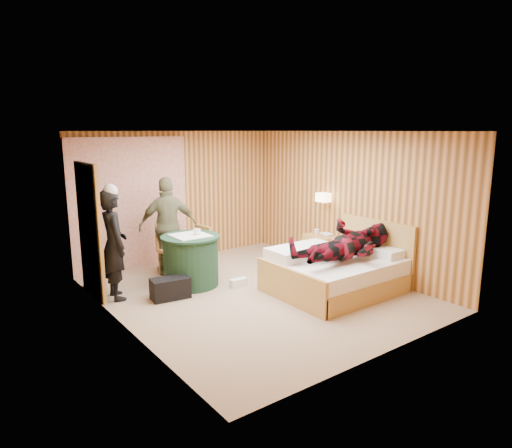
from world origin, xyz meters
TOP-DOWN VIEW (x-y plane):
  - floor at (0.00, 0.00)m, footprint 4.20×5.00m
  - ceiling at (0.00, 0.00)m, footprint 4.20×5.00m
  - wall_back at (0.00, 2.50)m, footprint 4.20×0.02m
  - wall_left at (-2.10, 0.00)m, footprint 0.02×5.00m
  - wall_right at (2.10, 0.00)m, footprint 0.02×5.00m
  - curtain at (-1.00, 2.43)m, footprint 2.20×0.08m
  - doorway at (-2.06, 1.40)m, footprint 0.06×0.90m
  - wall_lamp at (1.92, 0.45)m, footprint 0.26×0.24m
  - bed at (1.13, -0.66)m, footprint 1.97×1.52m
  - nightstand at (1.88, 0.43)m, footprint 0.45×0.61m
  - round_table at (-0.61, 0.91)m, footprint 0.96×0.96m
  - chair_far at (-0.62, 1.66)m, footprint 0.47×0.47m
  - chair_near at (-0.20, 1.35)m, footprint 0.44×0.44m
  - duffel_bag at (-1.16, 0.56)m, footprint 0.61×0.37m
  - sneaker_left at (-0.78, 1.03)m, footprint 0.27×0.12m
  - sneaker_right at (-0.02, 0.40)m, footprint 0.29×0.12m
  - woman_standing at (-1.81, 1.07)m, footprint 0.44×0.64m
  - man_at_table at (-0.61, 1.72)m, footprint 1.09×0.71m
  - man_on_bed at (1.15, -0.89)m, footprint 0.86×0.67m
  - book_lower at (1.88, 0.38)m, footprint 0.20×0.25m
  - book_upper at (1.88, 0.38)m, footprint 0.17×0.23m
  - cup_nightstand at (1.88, 0.56)m, footprint 0.13×0.13m
  - cup_table at (-0.51, 0.86)m, footprint 0.15×0.15m

SIDE VIEW (x-z plane):
  - floor at x=0.00m, z-range -0.01..0.01m
  - sneaker_left at x=-0.78m, z-range 0.00..0.12m
  - sneaker_right at x=-0.02m, z-range 0.00..0.13m
  - duffel_bag at x=-1.16m, z-range 0.00..0.32m
  - bed at x=1.13m, z-range -0.22..0.83m
  - nightstand at x=1.88m, z-range 0.01..0.60m
  - round_table at x=-0.61m, z-range 0.00..0.85m
  - chair_near at x=-0.20m, z-range 0.07..0.93m
  - chair_far at x=-0.62m, z-range 0.07..1.00m
  - book_lower at x=1.88m, z-range 0.59..0.61m
  - book_upper at x=1.88m, z-range 0.61..0.63m
  - cup_nightstand at x=1.88m, z-range 0.59..0.69m
  - woman_standing at x=-1.81m, z-range 0.00..1.67m
  - man_at_table at x=-0.61m, z-range 0.00..1.72m
  - cup_table at x=-0.51m, z-range 0.85..0.95m
  - man_on_bed at x=1.15m, z-range 0.07..1.84m
  - doorway at x=-2.06m, z-range 0.00..2.05m
  - curtain at x=-1.00m, z-range 0.00..2.40m
  - wall_back at x=0.00m, z-range 0.00..2.50m
  - wall_left at x=-2.10m, z-range 0.00..2.50m
  - wall_right at x=2.10m, z-range 0.00..2.50m
  - wall_lamp at x=1.92m, z-range 1.22..1.38m
  - ceiling at x=0.00m, z-range 2.50..2.50m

